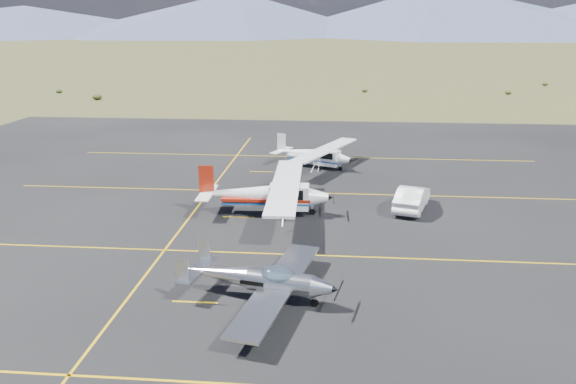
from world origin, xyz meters
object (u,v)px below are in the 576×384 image
(aircraft_low_wing, at_px, (263,280))
(aircraft_plain, at_px, (314,154))
(aircraft_cessna, at_px, (266,193))
(sedan, at_px, (412,198))

(aircraft_low_wing, height_order, aircraft_plain, aircraft_plain)
(aircraft_cessna, relative_size, sedan, 2.58)
(sedan, bearing_deg, aircraft_plain, -39.90)
(aircraft_plain, bearing_deg, aircraft_cessna, -77.58)
(aircraft_cessna, xyz_separation_m, sedan, (9.16, 1.75, -0.58))
(aircraft_low_wing, height_order, sedan, aircraft_low_wing)
(aircraft_low_wing, bearing_deg, aircraft_plain, 98.47)
(aircraft_cessna, height_order, sedan, aircraft_cessna)
(sedan, bearing_deg, aircraft_low_wing, 75.70)
(aircraft_low_wing, relative_size, aircraft_cessna, 0.76)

